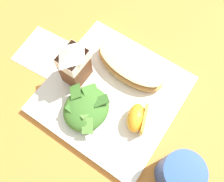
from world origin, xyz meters
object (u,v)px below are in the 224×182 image
Objects in this scene: milk_carton at (74,63)px; paper_napkin at (44,50)px; green_salad_pile at (86,109)px; white_plate at (112,94)px; cheesy_pizza_bread at (131,66)px; orange_wedge_front at (137,118)px; drinking_blue_cup at (179,173)px.

milk_carton is 0.14m from paper_napkin.
white_plate is at bearing -16.37° from green_salad_pile.
cheesy_pizza_bread is 0.12m from orange_wedge_front.
green_salad_pile is 1.49× the size of orange_wedge_front.
drinking_blue_cup is at bearing -100.91° from paper_napkin.
paper_napkin is at bearing 107.78° from cheesy_pizza_bread.
milk_carton is 0.17m from orange_wedge_front.
paper_napkin is at bearing 88.74° from white_plate.
milk_carton is at bearing 96.21° from white_plate.
milk_carton is 1.00× the size of paper_napkin.
cheesy_pizza_bread is at bearing -72.22° from paper_napkin.
green_salad_pile is at bearing 170.80° from cheesy_pizza_bread.
milk_carton reaches higher than drinking_blue_cup.
orange_wedge_front reaches higher than white_plate.
green_salad_pile is 0.93× the size of milk_carton.
milk_carton is at bearing -96.81° from paper_napkin.
white_plate is 4.07× the size of orange_wedge_front.
milk_carton is at bearing 50.39° from green_salad_pile.
white_plate is at bearing -91.26° from paper_napkin.
green_salad_pile is (-0.14, 0.02, 0.00)m from cheesy_pizza_bread.
paper_napkin is (0.03, 0.28, -0.03)m from orange_wedge_front.
orange_wedge_front is at bearing -107.15° from white_plate.
white_plate is 0.21m from drinking_blue_cup.
white_plate reaches higher than paper_napkin.
white_plate is 0.07m from green_salad_pile.
orange_wedge_front reaches higher than paper_napkin.
cheesy_pizza_bread is 1.72× the size of green_salad_pile.
orange_wedge_front is 0.75× the size of drinking_blue_cup.
drinking_blue_cup is (-0.01, -0.21, 0.01)m from green_salad_pile.
milk_carton is 0.29m from drinking_blue_cup.
drinking_blue_cup reaches higher than paper_napkin.
cheesy_pizza_bread is 1.92× the size of drinking_blue_cup.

